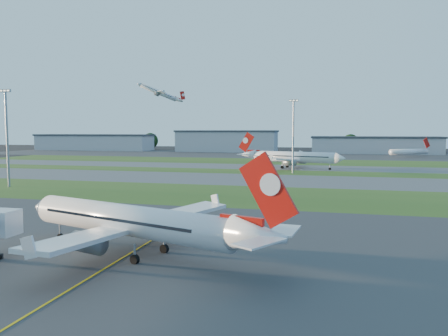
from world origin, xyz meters
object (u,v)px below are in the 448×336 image
(airliner_parked, at_px, (130,222))
(airliner_taxiing, at_px, (293,157))
(mini_jet_near, at_px, (409,152))
(light_mast_west, at_px, (7,131))
(light_mast_centre, at_px, (293,131))

(airliner_parked, bearing_deg, airliner_taxiing, 104.32)
(airliner_taxiing, relative_size, mini_jet_near, 1.67)
(airliner_parked, bearing_deg, light_mast_west, 158.00)
(light_mast_west, xyz_separation_m, light_mast_centre, (70.00, 56.00, 0.00))
(mini_jet_near, relative_size, light_mast_centre, 0.93)
(light_mast_west, height_order, light_mast_centre, same)
(airliner_parked, relative_size, airliner_taxiing, 0.89)
(airliner_taxiing, bearing_deg, light_mast_centre, 109.28)
(mini_jet_near, distance_m, light_mast_west, 205.96)
(mini_jet_near, xyz_separation_m, light_mast_west, (-124.76, -163.48, 11.53))
(airliner_parked, xyz_separation_m, mini_jet_near, (64.57, 213.98, -0.76))
(airliner_parked, xyz_separation_m, light_mast_west, (-60.18, 50.50, 10.77))
(airliner_parked, height_order, light_mast_west, light_mast_west)
(airliner_parked, xyz_separation_m, airliner_taxiing, (8.12, 126.14, 0.45))
(airliner_parked, relative_size, light_mast_centre, 1.38)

